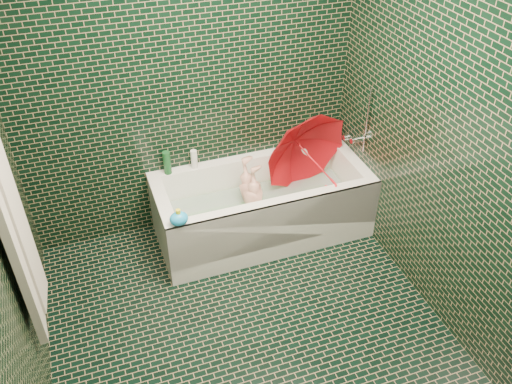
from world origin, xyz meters
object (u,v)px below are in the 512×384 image
object	(u,v)px
bath_toy	(179,218)
umbrella	(315,162)
bathtub	(263,212)
child	(254,205)
rubber_duck	(307,141)

from	to	relation	value
bath_toy	umbrella	bearing A→B (deg)	25.76
bathtub	child	bearing A→B (deg)	178.74
child	rubber_duck	xyz separation A→B (m)	(0.60, 0.34, 0.28)
umbrella	bath_toy	xyz separation A→B (m)	(-1.18, -0.33, -0.00)
bathtub	child	size ratio (longest dim) A/B	2.09
bathtub	bath_toy	distance (m)	0.90
bathtub	umbrella	distance (m)	0.59
rubber_duck	bath_toy	size ratio (longest dim) A/B	0.74
umbrella	rubber_duck	distance (m)	0.35
bathtub	umbrella	xyz separation A→B (m)	(0.44, 0.00, 0.40)
bathtub	rubber_duck	world-z (taller)	rubber_duck
child	umbrella	distance (m)	0.59
child	bath_toy	xyz separation A→B (m)	(-0.67, -0.33, 0.30)
bathtub	bath_toy	world-z (taller)	bath_toy
bathtub	bath_toy	xyz separation A→B (m)	(-0.75, -0.33, 0.40)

